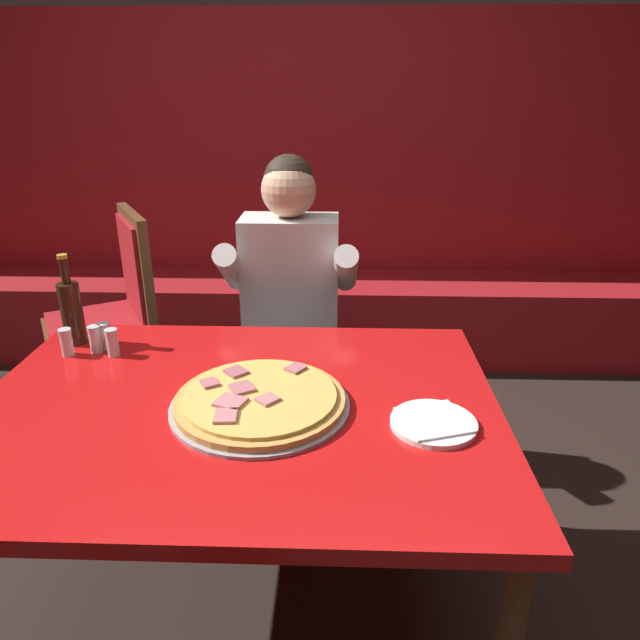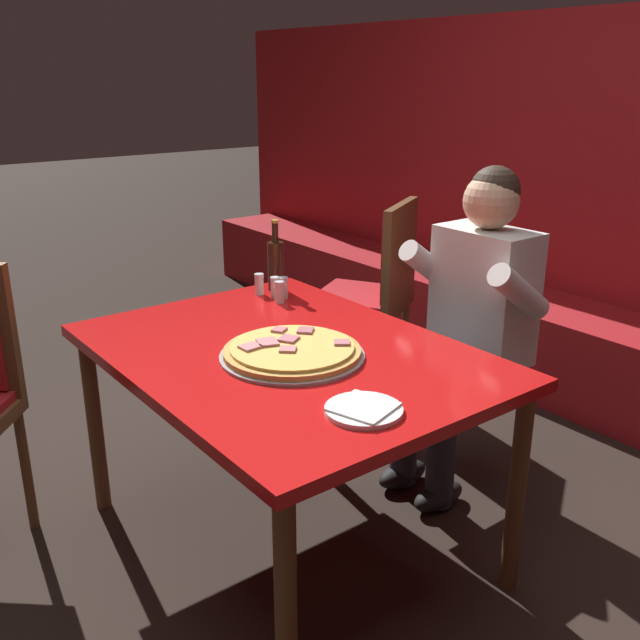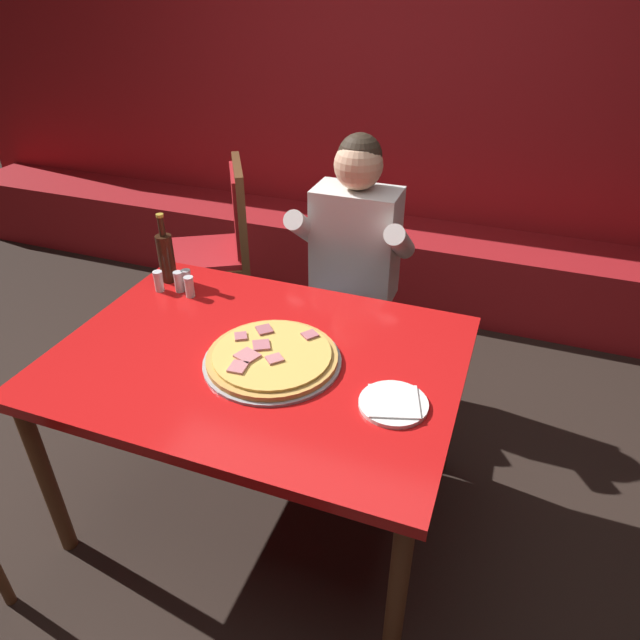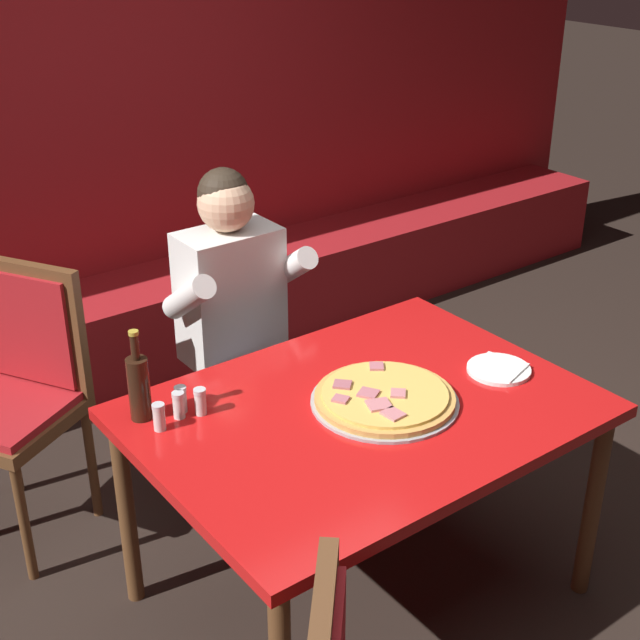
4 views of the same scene
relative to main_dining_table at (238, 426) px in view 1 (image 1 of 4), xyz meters
The scene contains 13 objects.
ground_plane 0.67m from the main_dining_table, ahead, with size 24.00×24.00×0.00m, color black.
booth_wall_panel 2.20m from the main_dining_table, 90.00° to the left, with size 6.80×0.16×1.90m, color #A3191E.
booth_bench 1.91m from the main_dining_table, 90.00° to the left, with size 6.46×0.48×0.46m, color #A3191E.
main_dining_table is the anchor object (origin of this frame).
pizza 0.11m from the main_dining_table, 18.16° to the right, with size 0.46×0.46×0.05m.
plate_white_paper 0.51m from the main_dining_table, 10.87° to the right, with size 0.21×0.21×0.02m.
beer_bottle 0.70m from the main_dining_table, 148.42° to the left, with size 0.07×0.07×0.29m.
shaker_red_pepper_flakes 0.57m from the main_dining_table, 149.29° to the left, with size 0.04×0.04×0.09m.
shaker_oregano 0.57m from the main_dining_table, 146.00° to the left, with size 0.04×0.04×0.09m.
shaker_parmesan 0.63m from the main_dining_table, 154.97° to the left, with size 0.04×0.04×0.09m.
shaker_black_pepper 0.51m from the main_dining_table, 147.80° to the left, with size 0.04×0.04×0.09m.
diner_seated_blue_shirt 0.81m from the main_dining_table, 85.05° to the left, with size 0.53×0.53×1.27m.
dining_chair_by_booth 1.28m from the main_dining_table, 124.97° to the left, with size 0.60×0.60×1.02m.
Camera 1 is at (0.26, -1.28, 1.51)m, focal length 32.00 mm.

